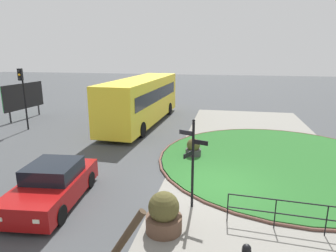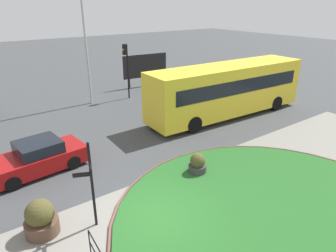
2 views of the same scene
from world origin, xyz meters
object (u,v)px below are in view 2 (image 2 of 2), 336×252
Objects in this scene: car_trailing at (37,158)px; planter_near_signpost at (41,219)px; signpost_directional at (91,181)px; bus_yellow at (227,89)px; billboard_right at (145,66)px; lamppost_tall at (85,32)px; planter_kerbside at (197,165)px; traffic_light_near at (126,59)px.

planter_near_signpost is (-0.98, -4.25, -0.09)m from car_trailing.
bus_yellow reaches higher than signpost_directional.
signpost_directional is at bearing -122.17° from billboard_right.
car_trailing is 0.45× the size of lamppost_tall.
billboard_right is (-0.26, 9.78, -0.01)m from bus_yellow.
signpost_directional is at bearing -153.63° from bus_yellow.
traffic_light_near is at bearing 75.35° from planter_kerbside.
lamppost_tall is at bearing 67.60° from signpost_directional.
signpost_directional is 0.74× the size of billboard_right.
billboard_right is at bearing 52.65° from signpost_directional.
traffic_light_near reaches higher than planter_kerbside.
traffic_light_near is 3.30× the size of planter_near_signpost.
lamppost_tall is (-6.30, 7.82, 3.35)m from bus_yellow.
bus_yellow reaches higher than planter_near_signpost.
lamppost_tall reaches higher than car_trailing.
signpost_directional is at bearing -22.36° from planter_near_signpost.
bus_yellow is 1.19× the size of lamppost_tall.
car_trailing is at bearing -176.31° from bus_yellow.
traffic_light_near is 4.29× the size of planter_kerbside.
car_trailing is 11.81m from traffic_light_near.
planter_near_signpost is (-9.75, -11.78, -2.49)m from traffic_light_near.
car_trailing reaches higher than planter_near_signpost.
car_trailing reaches higher than planter_kerbside.
lamppost_tall is (5.93, 8.06, 4.50)m from car_trailing.
traffic_light_near is 3.57m from lamppost_tall.
lamppost_tall reaches higher than planter_near_signpost.
signpost_directional is 2.47× the size of planter_near_signpost.
car_trailing is at bearing -134.90° from billboard_right.
bus_yellow is 10.59m from lamppost_tall.
signpost_directional reaches higher than planter_kerbside.
traffic_light_near reaches higher than bus_yellow.
car_trailing is at bearing 96.89° from signpost_directional.
traffic_light_near is 15.49m from planter_near_signpost.
traffic_light_near is at bearing 117.96° from bus_yellow.
bus_yellow is at bearing 18.76° from planter_near_signpost.
traffic_light_near is 12.59m from planter_kerbside.
signpost_directional is 5.26m from planter_kerbside.
car_trailing is 1.03× the size of billboard_right.
bus_yellow is at bearing 23.80° from signpost_directional.
lamppost_tall reaches higher than signpost_directional.
planter_kerbside is (-6.58, -4.62, -1.36)m from bus_yellow.
traffic_light_near is 4.24m from billboard_right.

